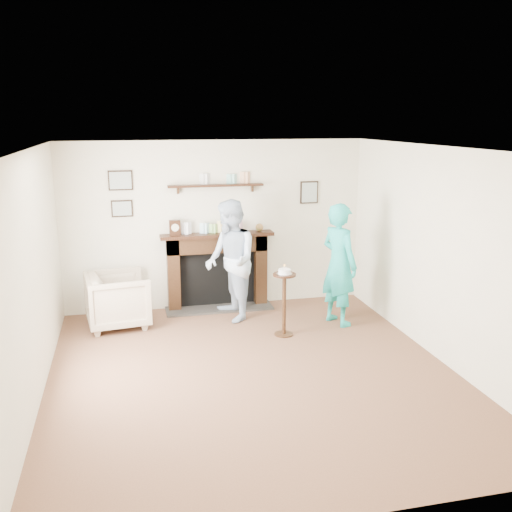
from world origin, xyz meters
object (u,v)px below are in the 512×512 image
Objects in this scene: woman at (337,323)px; pedestal_table at (284,292)px; armchair at (119,326)px; man at (231,319)px.

woman is 1.76× the size of pedestal_table.
pedestal_table is (-0.86, -0.27, 0.59)m from woman.
woman reaches higher than armchair.
man is 1.13m from pedestal_table.
man is at bearing -100.51° from armchair.
woman is 1.08m from pedestal_table.
pedestal_table reaches higher than woman.
man reaches higher than woman.
man is (1.57, -0.08, 0.00)m from armchair.
armchair is at bearing 158.34° from pedestal_table.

